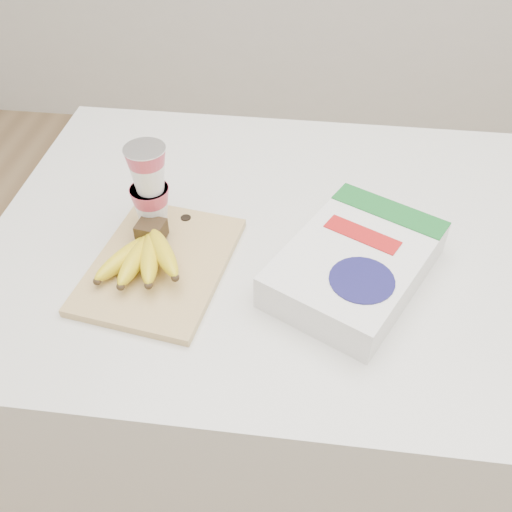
% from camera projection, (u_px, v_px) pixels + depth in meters
% --- Properties ---
extents(room, '(4.00, 4.00, 4.00)m').
position_uv_depth(room, '(349.00, 26.00, 0.80)').
color(room, tan).
rests_on(room, ground).
extents(table, '(1.27, 0.85, 0.95)m').
position_uv_depth(table, '(310.00, 382.00, 1.40)').
color(table, silver).
rests_on(table, ground).
extents(cutting_board, '(0.27, 0.34, 0.02)m').
position_uv_depth(cutting_board, '(161.00, 264.00, 1.01)').
color(cutting_board, tan).
rests_on(cutting_board, table).
extents(bananas, '(0.17, 0.17, 0.06)m').
position_uv_depth(bananas, '(144.00, 254.00, 0.98)').
color(bananas, '#382816').
rests_on(bananas, cutting_board).
extents(yogurt_stack, '(0.08, 0.08, 0.17)m').
position_uv_depth(yogurt_stack, '(149.00, 186.00, 1.01)').
color(yogurt_stack, white).
rests_on(yogurt_stack, cutting_board).
extents(cereal_box, '(0.33, 0.37, 0.07)m').
position_uv_depth(cereal_box, '(355.00, 264.00, 0.97)').
color(cereal_box, white).
rests_on(cereal_box, table).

